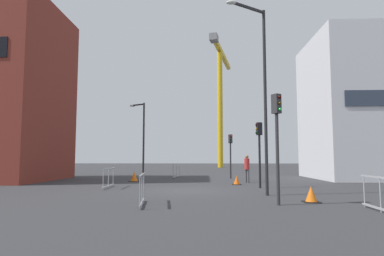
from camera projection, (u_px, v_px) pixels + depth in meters
The scene contains 18 objects.
ground at pixel (187, 190), 16.85m from camera, with size 160.00×160.00×0.00m, color #333335.
brick_building at pixel (0, 93), 24.69m from camera, with size 8.22×8.55×12.92m.
office_block at pixel (380, 108), 26.73m from camera, with size 10.86×8.57×11.29m.
construction_crane at pixel (220, 85), 58.16m from camera, with size 4.72×18.91×21.04m.
streetlamp_tall at pixel (261, 84), 14.95m from camera, with size 1.87×1.31×8.44m.
streetlamp_short at pixel (142, 134), 25.42m from camera, with size 1.33×0.83×5.85m.
traffic_light_median at pixel (277, 130), 11.86m from camera, with size 0.35×0.39×3.93m.
traffic_light_island at pixel (259, 143), 18.43m from camera, with size 0.39×0.30×3.61m.
traffic_light_verge at pixel (231, 149), 26.73m from camera, with size 0.32×0.39×3.52m.
pedestrian_walking at pixel (247, 166), 22.18m from camera, with size 0.34×0.34×1.85m.
pedestrian_waiting at pixel (247, 168), 23.89m from camera, with size 0.34×0.34×1.63m.
safety_barrier_left_run at pixel (176, 171), 27.68m from camera, with size 0.43×2.53×1.08m.
safety_barrier_front at pixel (142, 189), 11.66m from camera, with size 0.33×2.23×1.08m.
safety_barrier_rear at pixel (108, 177), 18.41m from camera, with size 0.16×2.47×1.08m.
safety_barrier_right_run at pixel (380, 194), 10.16m from camera, with size 0.10×2.39×1.08m.
traffic_cone_by_barrier at pixel (311, 195), 12.41m from camera, with size 0.59×0.59×0.60m.
traffic_cone_striped at pixel (134, 177), 23.31m from camera, with size 0.67×0.67×0.68m.
traffic_cone_orange at pixel (237, 181), 20.52m from camera, with size 0.54×0.54×0.55m.
Camera 1 is at (0.90, -17.05, 1.66)m, focal length 31.17 mm.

